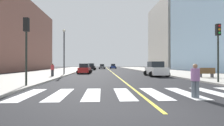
# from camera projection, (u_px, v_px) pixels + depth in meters

# --- Properties ---
(ground_plane) EXTENTS (220.00, 220.00, 0.00)m
(ground_plane) POSITION_uv_depth(u_px,v_px,m) (166.00, 114.00, 5.61)
(ground_plane) COLOR black
(sidewalk_kerb_east) EXTENTS (10.00, 120.00, 0.15)m
(sidewalk_kerb_east) POSITION_uv_depth(u_px,v_px,m) (192.00, 74.00, 26.34)
(sidewalk_kerb_east) COLOR #B2ADA3
(sidewalk_kerb_east) RESTS_ON ground
(sidewalk_kerb_west) EXTENTS (10.00, 120.00, 0.15)m
(sidewalk_kerb_west) POSITION_uv_depth(u_px,v_px,m) (35.00, 75.00, 24.81)
(sidewalk_kerb_west) COLOR #B2ADA3
(sidewalk_kerb_west) RESTS_ON ground
(crosswalk_paint) EXTENTS (13.50, 4.00, 0.01)m
(crosswalk_paint) POSITION_uv_depth(u_px,v_px,m) (139.00, 93.00, 9.61)
(crosswalk_paint) COLOR silver
(crosswalk_paint) RESTS_ON ground
(lane_divider_paint) EXTENTS (0.16, 80.00, 0.01)m
(lane_divider_paint) POSITION_uv_depth(u_px,v_px,m) (110.00, 70.00, 45.54)
(lane_divider_paint) COLOR yellow
(lane_divider_paint) RESTS_ON ground
(parking_garage_concrete) EXTENTS (18.00, 24.00, 26.28)m
(parking_garage_concrete) POSITION_uv_depth(u_px,v_px,m) (178.00, 36.00, 68.16)
(parking_garage_concrete) COLOR #B2ADA3
(parking_garage_concrete) RESTS_ON ground
(low_rise_brick_west) EXTENTS (16.00, 32.00, 17.89)m
(low_rise_brick_west) POSITION_uv_depth(u_px,v_px,m) (4.00, 37.00, 43.86)
(low_rise_brick_west) COLOR brown
(low_rise_brick_west) RESTS_ON ground
(car_white_nearest) EXTENTS (2.94, 4.66, 2.06)m
(car_white_nearest) POSITION_uv_depth(u_px,v_px,m) (156.00, 69.00, 23.27)
(car_white_nearest) COLOR silver
(car_white_nearest) RESTS_ON ground
(car_blue_second) EXTENTS (2.54, 4.00, 1.76)m
(car_blue_second) POSITION_uv_depth(u_px,v_px,m) (113.00, 66.00, 61.27)
(car_blue_second) COLOR #2D479E
(car_blue_second) RESTS_ON ground
(car_red_third) EXTENTS (2.60, 4.07, 1.79)m
(car_red_third) POSITION_uv_depth(u_px,v_px,m) (85.00, 69.00, 29.63)
(car_red_third) COLOR red
(car_red_third) RESTS_ON ground
(car_gray_fourth) EXTENTS (2.42, 3.80, 1.68)m
(car_gray_fourth) POSITION_uv_depth(u_px,v_px,m) (102.00, 67.00, 57.72)
(car_gray_fourth) COLOR slate
(car_gray_fourth) RESTS_ON ground
(car_black_fifth) EXTENTS (2.75, 4.31, 1.90)m
(car_black_fifth) POSITION_uv_depth(u_px,v_px,m) (91.00, 67.00, 47.06)
(car_black_fifth) COLOR black
(car_black_fifth) RESTS_ON ground
(traffic_light_near_corner) EXTENTS (0.36, 0.41, 5.04)m
(traffic_light_near_corner) POSITION_uv_depth(u_px,v_px,m) (218.00, 41.00, 14.31)
(traffic_light_near_corner) COLOR black
(traffic_light_near_corner) RESTS_ON sidewalk_kerb_east
(traffic_light_far_corner) EXTENTS (0.36, 0.41, 4.95)m
(traffic_light_far_corner) POSITION_uv_depth(u_px,v_px,m) (26.00, 38.00, 12.12)
(traffic_light_far_corner) COLOR black
(traffic_light_far_corner) RESTS_ON sidewalk_kerb_west
(park_bench) EXTENTS (1.83, 0.67, 1.12)m
(park_bench) POSITION_uv_depth(u_px,v_px,m) (207.00, 73.00, 19.30)
(park_bench) COLOR brown
(park_bench) RESTS_ON sidewalk_kerb_east
(pedestrian_crossing) EXTENTS (0.43, 0.43, 1.72)m
(pedestrian_crossing) POSITION_uv_depth(u_px,v_px,m) (195.00, 79.00, 8.41)
(pedestrian_crossing) COLOR slate
(pedestrian_crossing) RESTS_ON ground
(pedestrian_walking_west) EXTENTS (0.41, 0.41, 1.65)m
(pedestrian_walking_west) POSITION_uv_depth(u_px,v_px,m) (52.00, 69.00, 21.29)
(pedestrian_walking_west) COLOR #38383D
(pedestrian_walking_west) RESTS_ON sidewalk_kerb_west
(fire_hydrant) EXTENTS (0.26, 0.26, 0.89)m
(fire_hydrant) POSITION_uv_depth(u_px,v_px,m) (155.00, 70.00, 31.69)
(fire_hydrant) COLOR red
(fire_hydrant) RESTS_ON sidewalk_kerb_east
(street_lamp) EXTENTS (0.44, 0.44, 6.98)m
(street_lamp) POSITION_uv_depth(u_px,v_px,m) (64.00, 47.00, 25.64)
(street_lamp) COLOR #38383D
(street_lamp) RESTS_ON sidewalk_kerb_west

